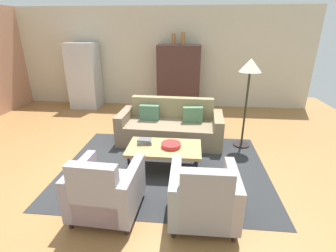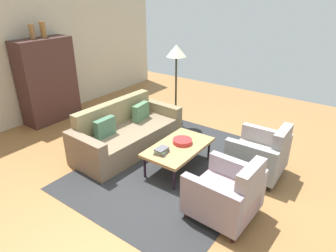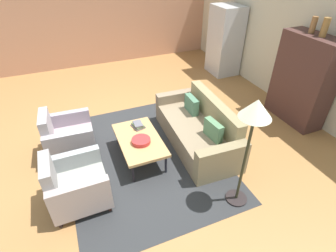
# 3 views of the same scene
# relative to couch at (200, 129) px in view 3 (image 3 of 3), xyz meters

# --- Properties ---
(ground_plane) EXTENTS (10.30, 10.30, 0.00)m
(ground_plane) POSITION_rel_couch_xyz_m (-0.51, -1.23, -0.29)
(ground_plane) COLOR #9A6B3C
(wall_back) EXTENTS (8.58, 0.12, 2.80)m
(wall_back) POSITION_rel_couch_xyz_m (-0.51, 2.63, 1.11)
(wall_back) COLOR beige
(wall_back) RESTS_ON ground
(wall_left) EXTENTS (0.12, 7.72, 2.80)m
(wall_left) POSITION_rel_couch_xyz_m (-4.80, -1.23, 1.11)
(wall_left) COLOR tan
(wall_left) RESTS_ON ground
(area_rug) EXTENTS (3.40, 2.60, 0.01)m
(area_rug) POSITION_rel_couch_xyz_m (-0.00, -1.14, -0.28)
(area_rug) COLOR #2A2C2D
(area_rug) RESTS_ON ground
(couch) EXTENTS (2.14, 0.99, 0.86)m
(couch) POSITION_rel_couch_xyz_m (0.00, 0.00, 0.00)
(couch) COLOR #7D6C53
(couch) RESTS_ON ground
(coffee_table) EXTENTS (1.20, 0.70, 0.42)m
(coffee_table) POSITION_rel_couch_xyz_m (-0.00, -1.19, 0.09)
(coffee_table) COLOR black
(coffee_table) RESTS_ON ground
(armchair_left) EXTENTS (0.84, 0.84, 0.88)m
(armchair_left) POSITION_rel_couch_xyz_m (-0.61, -2.35, 0.06)
(armchair_left) COLOR #311C1C
(armchair_left) RESTS_ON ground
(armchair_right) EXTENTS (0.81, 0.81, 0.88)m
(armchair_right) POSITION_rel_couch_xyz_m (0.60, -2.35, 0.06)
(armchair_right) COLOR #3A2D18
(armchair_right) RESTS_ON ground
(fruit_bowl) EXTENTS (0.32, 0.32, 0.07)m
(fruit_bowl) POSITION_rel_couch_xyz_m (0.11, -1.19, 0.16)
(fruit_bowl) COLOR #B22A29
(fruit_bowl) RESTS_ON coffee_table
(book_stack) EXTENTS (0.27, 0.24, 0.08)m
(book_stack) POSITION_rel_couch_xyz_m (-0.35, -1.10, 0.17)
(book_stack) COLOR #61555F
(book_stack) RESTS_ON coffee_table
(cabinet) EXTENTS (1.20, 0.51, 1.80)m
(cabinet) POSITION_rel_couch_xyz_m (0.02, 2.29, 0.61)
(cabinet) COLOR #432925
(cabinet) RESTS_ON ground
(vase_tall) EXTENTS (0.11, 0.11, 0.29)m
(vase_tall) POSITION_rel_couch_xyz_m (-0.13, 2.28, 1.66)
(vase_tall) COLOR olive
(vase_tall) RESTS_ON cabinet
(vase_round) EXTENTS (0.12, 0.12, 0.32)m
(vase_round) POSITION_rel_couch_xyz_m (0.12, 2.28, 1.67)
(vase_round) COLOR olive
(vase_round) RESTS_ON cabinet
(refrigerator) EXTENTS (0.80, 0.73, 1.85)m
(refrigerator) POSITION_rel_couch_xyz_m (-2.72, 2.18, 0.64)
(refrigerator) COLOR #B7BABF
(refrigerator) RESTS_ON ground
(floor_lamp) EXTENTS (0.40, 0.40, 1.72)m
(floor_lamp) POSITION_rel_couch_xyz_m (1.45, -0.13, 1.16)
(floor_lamp) COLOR black
(floor_lamp) RESTS_ON ground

